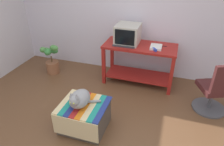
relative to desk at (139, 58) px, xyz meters
name	(u,v)px	position (x,y,z in m)	size (l,w,h in m)	color
ground_plane	(90,136)	(-0.34, -1.60, -0.52)	(14.00, 14.00, 0.00)	brown
back_wall	(129,9)	(-0.34, 0.45, 0.78)	(8.00, 0.10, 2.60)	silver
desk	(139,58)	(0.00, 0.00, 0.00)	(1.32, 0.59, 0.77)	maroon
tv_monitor	(128,34)	(-0.25, 0.04, 0.42)	(0.43, 0.45, 0.34)	#BCB7A8
keyboard	(124,45)	(-0.27, -0.13, 0.26)	(0.40, 0.15, 0.02)	#333338
book	(156,47)	(0.29, -0.05, 0.27)	(0.19, 0.25, 0.04)	white
ottoman_with_blanket	(84,116)	(-0.48, -1.46, -0.32)	(0.65, 0.59, 0.41)	#4C4238
cat	(79,99)	(-0.51, -1.50, 0.00)	(0.39, 0.39, 0.29)	gray
potted_plant	(51,61)	(-1.80, -0.19, -0.24)	(0.45, 0.36, 0.65)	brown
office_chair	(216,91)	(1.29, -0.52, -0.14)	(0.55, 0.55, 0.89)	#4C4C51
stapler	(154,50)	(0.28, -0.17, 0.27)	(0.04, 0.11, 0.04)	#2342B7
pen	(163,46)	(0.40, 0.07, 0.25)	(0.01, 0.01, 0.14)	black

